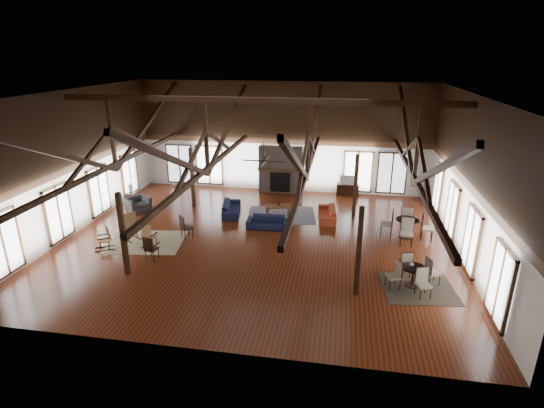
% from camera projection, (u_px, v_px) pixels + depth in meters
% --- Properties ---
extents(floor, '(16.00, 16.00, 0.00)m').
position_uv_depth(floor, '(257.00, 241.00, 17.76)').
color(floor, '#612914').
rests_on(floor, ground).
extents(ceiling, '(16.00, 14.00, 0.02)m').
position_uv_depth(ceiling, '(255.00, 94.00, 15.72)').
color(ceiling, black).
rests_on(ceiling, wall_back).
extents(wall_back, '(16.00, 0.02, 6.00)m').
position_uv_depth(wall_back, '(282.00, 138.00, 23.23)').
color(wall_back, silver).
rests_on(wall_back, floor).
extents(wall_front, '(16.00, 0.02, 6.00)m').
position_uv_depth(wall_front, '(198.00, 248.00, 10.25)').
color(wall_front, silver).
rests_on(wall_front, floor).
extents(wall_left, '(0.02, 14.00, 6.00)m').
position_uv_depth(wall_left, '(72.00, 163.00, 18.00)').
color(wall_left, silver).
rests_on(wall_left, floor).
extents(wall_right, '(0.02, 14.00, 6.00)m').
position_uv_depth(wall_right, '(471.00, 181.00, 15.48)').
color(wall_right, silver).
rests_on(wall_right, floor).
extents(roof_truss, '(15.60, 14.07, 3.14)m').
position_uv_depth(roof_truss, '(256.00, 146.00, 16.39)').
color(roof_truss, '#321E0E').
rests_on(roof_truss, wall_back).
extents(post_grid, '(8.16, 7.16, 3.05)m').
position_uv_depth(post_grid, '(257.00, 207.00, 17.24)').
color(post_grid, '#321E0E').
rests_on(post_grid, floor).
extents(fireplace, '(2.50, 0.69, 2.60)m').
position_uv_depth(fireplace, '(281.00, 170.00, 23.50)').
color(fireplace, '#726157').
rests_on(fireplace, floor).
extents(ceiling_fan, '(1.60, 1.60, 0.75)m').
position_uv_depth(ceiling_fan, '(264.00, 160.00, 15.48)').
color(ceiling_fan, black).
rests_on(ceiling_fan, roof_truss).
extents(sofa_navy_front, '(1.90, 0.75, 0.55)m').
position_uv_depth(sofa_navy_front, '(268.00, 222.00, 18.93)').
color(sofa_navy_front, '#141A38').
rests_on(sofa_navy_front, floor).
extents(sofa_navy_left, '(2.14, 1.14, 0.59)m').
position_uv_depth(sofa_navy_left, '(231.00, 208.00, 20.60)').
color(sofa_navy_left, '#15193B').
rests_on(sofa_navy_left, floor).
extents(sofa_orange, '(2.02, 0.95, 0.57)m').
position_uv_depth(sofa_orange, '(327.00, 213.00, 19.96)').
color(sofa_orange, '#A3391F').
rests_on(sofa_orange, floor).
extents(coffee_table, '(1.37, 0.93, 0.48)m').
position_uv_depth(coffee_table, '(278.00, 207.00, 20.42)').
color(coffee_table, brown).
rests_on(coffee_table, floor).
extents(vase, '(0.23, 0.23, 0.19)m').
position_uv_depth(vase, '(278.00, 204.00, 20.40)').
color(vase, '#B2B2B2').
rests_on(vase, coffee_table).
extents(armchair, '(1.43, 1.45, 0.71)m').
position_uv_depth(armchair, '(138.00, 204.00, 20.93)').
color(armchair, '#28272A').
rests_on(armchair, floor).
extents(side_table_lamp, '(0.47, 0.47, 1.19)m').
position_uv_depth(side_table_lamp, '(131.00, 196.00, 21.77)').
color(side_table_lamp, black).
rests_on(side_table_lamp, floor).
extents(rocking_chair_a, '(1.07, 0.91, 1.22)m').
position_uv_depth(rocking_chair_a, '(130.00, 227.00, 17.69)').
color(rocking_chair_a, olive).
rests_on(rocking_chair_a, floor).
extents(rocking_chair_b, '(0.53, 0.81, 0.98)m').
position_uv_depth(rocking_chair_b, '(148.00, 236.00, 17.06)').
color(rocking_chair_b, olive).
rests_on(rocking_chair_b, floor).
extents(rocking_chair_c, '(0.86, 0.73, 0.98)m').
position_uv_depth(rocking_chair_c, '(106.00, 238.00, 16.90)').
color(rocking_chair_c, olive).
rests_on(rocking_chair_c, floor).
extents(side_chair_a, '(0.61, 0.61, 1.03)m').
position_uv_depth(side_chair_a, '(184.00, 225.00, 17.78)').
color(side_chair_a, black).
rests_on(side_chair_a, floor).
extents(side_chair_b, '(0.49, 0.49, 0.99)m').
position_uv_depth(side_chair_b, '(150.00, 247.00, 15.87)').
color(side_chair_b, black).
rests_on(side_chair_b, floor).
extents(cafe_table_near, '(1.90, 1.90, 0.98)m').
position_uv_depth(cafe_table_near, '(413.00, 273.00, 14.19)').
color(cafe_table_near, black).
rests_on(cafe_table_near, floor).
extents(cafe_table_far, '(2.22, 2.22, 1.14)m').
position_uv_depth(cafe_table_far, '(407.00, 225.00, 17.90)').
color(cafe_table_far, black).
rests_on(cafe_table_far, floor).
extents(cup_near, '(0.16, 0.16, 0.10)m').
position_uv_depth(cup_near, '(412.00, 264.00, 14.20)').
color(cup_near, '#B2B2B2').
rests_on(cup_near, cafe_table_near).
extents(cup_far, '(0.12, 0.12, 0.09)m').
position_uv_depth(cup_far, '(405.00, 218.00, 17.82)').
color(cup_far, '#B2B2B2').
rests_on(cup_far, cafe_table_far).
extents(tv_console, '(1.20, 0.45, 0.60)m').
position_uv_depth(tv_console, '(348.00, 190.00, 23.33)').
color(tv_console, black).
rests_on(tv_console, floor).
extents(television, '(0.93, 0.21, 0.53)m').
position_uv_depth(television, '(349.00, 180.00, 23.13)').
color(television, '#B2B2B2').
rests_on(television, tv_console).
extents(rug_tan, '(3.29, 2.74, 0.01)m').
position_uv_depth(rug_tan, '(146.00, 242.00, 17.63)').
color(rug_tan, tan).
rests_on(rug_tan, floor).
extents(rug_navy, '(3.51, 2.83, 0.01)m').
position_uv_depth(rug_navy, '(281.00, 215.00, 20.53)').
color(rug_navy, '#192048').
rests_on(rug_navy, floor).
extents(rug_dark, '(2.57, 2.39, 0.01)m').
position_uv_depth(rug_dark, '(418.00, 288.00, 14.21)').
color(rug_dark, black).
rests_on(rug_dark, floor).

